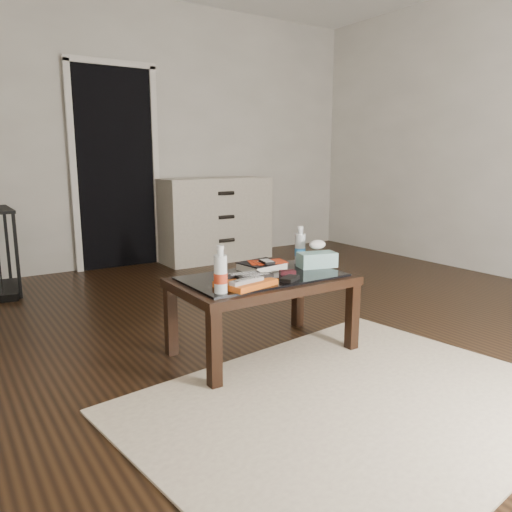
{
  "coord_description": "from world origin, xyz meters",
  "views": [
    {
      "loc": [
        -2.0,
        -2.58,
        1.13
      ],
      "look_at": [
        -0.42,
        -0.16,
        0.55
      ],
      "focal_mm": 35.0,
      "sensor_mm": 36.0,
      "label": 1
    }
  ],
  "objects_px": {
    "dresser": "(215,219)",
    "tissue_box": "(317,260)",
    "water_bottle_left": "(221,269)",
    "coffee_table": "(263,286)",
    "textbook": "(262,266)",
    "water_bottle_right": "(300,245)"
  },
  "relations": [
    {
      "from": "dresser",
      "to": "tissue_box",
      "type": "bearing_deg",
      "value": -104.79
    },
    {
      "from": "water_bottle_left",
      "to": "coffee_table",
      "type": "bearing_deg",
      "value": 26.41
    },
    {
      "from": "textbook",
      "to": "tissue_box",
      "type": "distance_m",
      "value": 0.35
    },
    {
      "from": "water_bottle_right",
      "to": "tissue_box",
      "type": "xyz_separation_m",
      "value": [
        0.02,
        -0.14,
        -0.07
      ]
    },
    {
      "from": "coffee_table",
      "to": "tissue_box",
      "type": "height_order",
      "value": "tissue_box"
    },
    {
      "from": "textbook",
      "to": "water_bottle_left",
      "type": "bearing_deg",
      "value": -153.49
    },
    {
      "from": "textbook",
      "to": "tissue_box",
      "type": "xyz_separation_m",
      "value": [
        0.32,
        -0.12,
        0.02
      ]
    },
    {
      "from": "dresser",
      "to": "tissue_box",
      "type": "distance_m",
      "value": 2.6
    },
    {
      "from": "dresser",
      "to": "textbook",
      "type": "bearing_deg",
      "value": -112.44
    },
    {
      "from": "coffee_table",
      "to": "tissue_box",
      "type": "xyz_separation_m",
      "value": [
        0.4,
        0.01,
        0.11
      ]
    },
    {
      "from": "dresser",
      "to": "water_bottle_right",
      "type": "xyz_separation_m",
      "value": [
        -0.68,
        -2.38,
        0.13
      ]
    },
    {
      "from": "coffee_table",
      "to": "dresser",
      "type": "bearing_deg",
      "value": 67.22
    },
    {
      "from": "water_bottle_left",
      "to": "tissue_box",
      "type": "distance_m",
      "value": 0.81
    },
    {
      "from": "water_bottle_left",
      "to": "water_bottle_right",
      "type": "xyz_separation_m",
      "value": [
        0.76,
        0.33,
        0.0
      ]
    },
    {
      "from": "coffee_table",
      "to": "tissue_box",
      "type": "distance_m",
      "value": 0.42
    },
    {
      "from": "coffee_table",
      "to": "water_bottle_right",
      "type": "bearing_deg",
      "value": 20.54
    },
    {
      "from": "dresser",
      "to": "water_bottle_right",
      "type": "relative_size",
      "value": 5.05
    },
    {
      "from": "textbook",
      "to": "water_bottle_right",
      "type": "relative_size",
      "value": 1.05
    },
    {
      "from": "textbook",
      "to": "tissue_box",
      "type": "height_order",
      "value": "tissue_box"
    },
    {
      "from": "water_bottle_left",
      "to": "tissue_box",
      "type": "relative_size",
      "value": 1.03
    },
    {
      "from": "coffee_table",
      "to": "water_bottle_left",
      "type": "bearing_deg",
      "value": -153.59
    },
    {
      "from": "textbook",
      "to": "tissue_box",
      "type": "bearing_deg",
      "value": -28.94
    }
  ]
}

